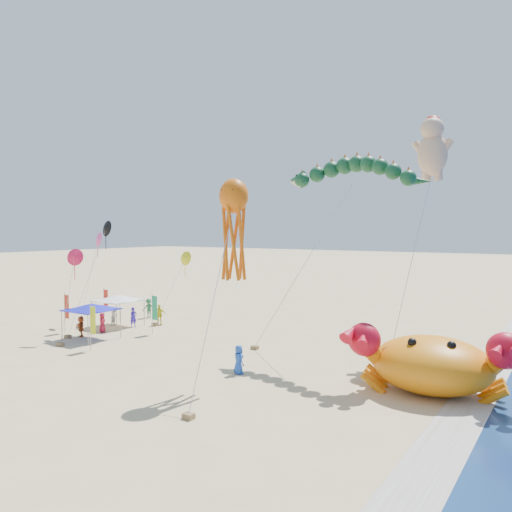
{
  "coord_description": "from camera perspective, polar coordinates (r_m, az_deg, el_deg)",
  "views": [
    {
      "loc": [
        16.2,
        -25.82,
        8.24
      ],
      "look_at": [
        -2.0,
        2.0,
        6.5
      ],
      "focal_mm": 35.0,
      "sensor_mm": 36.0,
      "label": 1
    }
  ],
  "objects": [
    {
      "name": "feather_flags",
      "position": [
        41.11,
        -16.88,
        -5.85
      ],
      "size": [
        7.39,
        6.9,
        3.2
      ],
      "color": "gray",
      "rests_on": "ground"
    },
    {
      "name": "ground",
      "position": [
        31.58,
        1.07,
        -12.13
      ],
      "size": [
        320.0,
        320.0,
        0.0
      ],
      "primitive_type": "plane",
      "color": "#D1B784",
      "rests_on": "ground"
    },
    {
      "name": "small_kites",
      "position": [
        43.13,
        -15.74,
        0.2
      ],
      "size": [
        7.01,
        14.15,
        9.04
      ],
      "color": "yellow",
      "rests_on": "ground"
    },
    {
      "name": "dragon_kite",
      "position": [
        32.4,
        10.8,
        8.89
      ],
      "size": [
        11.29,
        2.78,
        12.64
      ],
      "color": "#103D21",
      "rests_on": "ground"
    },
    {
      "name": "crab_inflatable",
      "position": [
        27.12,
        19.4,
        -11.41
      ],
      "size": [
        8.13,
        6.07,
        3.56
      ],
      "color": "orange",
      "rests_on": "ground"
    },
    {
      "name": "foam_strip",
      "position": [
        27.43,
        23.6,
        -14.73
      ],
      "size": [
        320.0,
        320.0,
        0.0
      ],
      "primitive_type": "plane",
      "color": "silver",
      "rests_on": "ground"
    },
    {
      "name": "canopy_white",
      "position": [
        44.27,
        -15.48,
        -4.64
      ],
      "size": [
        3.62,
        3.62,
        2.71
      ],
      "color": "gray",
      "rests_on": "ground"
    },
    {
      "name": "canopy_blue",
      "position": [
        39.74,
        -18.31,
        -5.54
      ],
      "size": [
        3.57,
        3.57,
        2.71
      ],
      "color": "gray",
      "rests_on": "ground"
    },
    {
      "name": "beachgoers",
      "position": [
        42.44,
        -13.62,
        -7.13
      ],
      "size": [
        18.73,
        11.3,
        1.81
      ],
      "color": "blue",
      "rests_on": "ground"
    },
    {
      "name": "cherub_kite",
      "position": [
        36.29,
        19.49,
        11.66
      ],
      "size": [
        2.52,
        5.57,
        15.9
      ],
      "color": "#E0AE89",
      "rests_on": "ground"
    },
    {
      "name": "octopus_kite",
      "position": [
        26.54,
        -2.59,
        3.9
      ],
      "size": [
        2.43,
        6.21,
        10.96
      ],
      "color": "#DE600B",
      "rests_on": "ground"
    }
  ]
}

